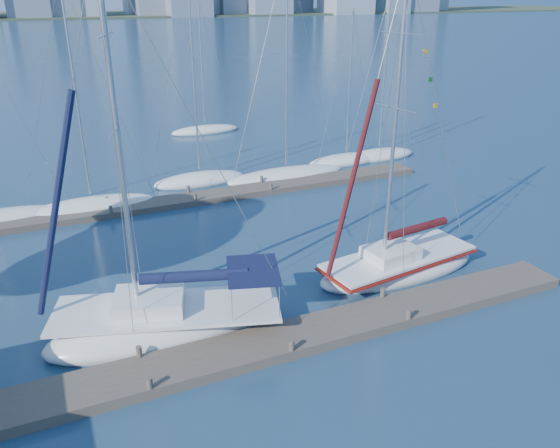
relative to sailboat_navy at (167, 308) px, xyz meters
name	(u,v)px	position (x,y,z in m)	size (l,w,h in m)	color
ground	(281,345)	(3.61, -2.56, -1.06)	(700.00, 700.00, 0.00)	#17334A
near_dock	(281,341)	(3.61, -2.56, -0.86)	(26.00, 2.00, 0.40)	#4E4439
far_dock	(208,197)	(5.61, 13.44, -0.88)	(30.00, 1.80, 0.36)	#4E4439
far_shore	(38,16)	(3.61, 317.44, -1.06)	(800.00, 100.00, 1.50)	#38472D
sailboat_navy	(167,308)	(0.00, 0.00, 0.00)	(9.63, 5.53, 14.28)	white
sailboat_maroon	(399,252)	(10.82, 0.37, 0.07)	(8.38, 3.71, 13.92)	white
bg_boat_1	(92,206)	(-1.26, 14.43, -0.79)	(7.84, 4.99, 13.33)	white
bg_boat_2	(200,179)	(6.05, 16.71, -0.77)	(6.40, 2.39, 14.38)	white
bg_boat_3	(286,175)	(11.85, 15.22, -0.78)	(9.07, 4.46, 15.09)	white
bg_boat_4	(346,160)	(17.61, 16.84, -0.82)	(6.54, 4.03, 11.37)	white
bg_boat_5	(379,155)	(20.62, 16.92, -0.79)	(6.38, 2.71, 12.67)	white
bg_boat_7	(205,130)	(10.57, 30.62, -0.82)	(6.67, 3.75, 11.45)	white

